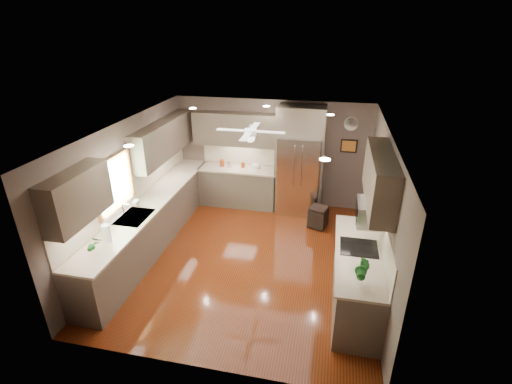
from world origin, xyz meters
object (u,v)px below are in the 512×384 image
at_px(canister_d, 243,165).
at_px(refrigerator, 299,163).
at_px(potted_plant_right, 363,270).
at_px(stool, 318,217).
at_px(soap_bottle, 136,202).
at_px(bowl, 256,168).
at_px(microwave, 371,213).
at_px(paper_towel, 107,233).
at_px(potted_plant_left, 93,243).
at_px(canister_b, 229,164).
at_px(canister_a, 222,163).

bearing_deg(canister_d, refrigerator, -3.83).
relative_size(potted_plant_right, stool, 0.80).
height_order(soap_bottle, stool, soap_bottle).
height_order(bowl, refrigerator, refrigerator).
xyz_separation_m(microwave, paper_towel, (-3.96, -0.76, -0.40)).
relative_size(potted_plant_left, paper_towel, 1.10).
xyz_separation_m(potted_plant_right, microwave, (0.12, 0.96, 0.36)).
bearing_deg(potted_plant_left, microwave, 15.51).
xyz_separation_m(canister_b, potted_plant_left, (-1.00, -3.85, 0.10)).
bearing_deg(canister_a, potted_plant_right, -50.82).
bearing_deg(potted_plant_right, potted_plant_left, -177.85).
relative_size(refrigerator, stool, 5.41).
xyz_separation_m(canister_a, refrigerator, (1.83, -0.06, 0.17)).
height_order(bowl, stool, bowl).
bearing_deg(canister_d, microwave, -46.55).
relative_size(potted_plant_left, bowl, 1.48).
relative_size(canister_a, potted_plant_left, 0.51).
height_order(potted_plant_right, microwave, microwave).
xyz_separation_m(canister_b, paper_towel, (-0.99, -3.51, 0.07)).
xyz_separation_m(potted_plant_left, bowl, (1.63, 3.85, -0.14)).
distance_m(canister_a, refrigerator, 1.84).
height_order(soap_bottle, potted_plant_right, potted_plant_right).
height_order(canister_d, potted_plant_left, potted_plant_left).
bearing_deg(canister_d, stool, -23.13).
height_order(canister_d, refrigerator, refrigerator).
bearing_deg(canister_a, paper_towel, -102.90).
height_order(canister_d, bowl, canister_d).
relative_size(potted_plant_right, paper_towel, 1.20).
bearing_deg(canister_b, potted_plant_right, -52.43).
distance_m(refrigerator, microwave, 3.03).
bearing_deg(paper_towel, canister_b, 74.17).
bearing_deg(soap_bottle, stool, 25.98).
relative_size(potted_plant_right, refrigerator, 0.15).
bearing_deg(potted_plant_left, refrigerator, 55.24).
distance_m(canister_a, paper_towel, 3.62).
height_order(canister_a, microwave, microwave).
bearing_deg(refrigerator, canister_d, 176.17).
xyz_separation_m(stool, paper_towel, (-3.16, -2.77, 0.84)).
distance_m(canister_a, potted_plant_left, 3.96).
distance_m(potted_plant_left, refrigerator, 4.64).
height_order(canister_d, microwave, microwave).
relative_size(bowl, refrigerator, 0.09).
height_order(potted_plant_left, potted_plant_right, potted_plant_right).
bearing_deg(paper_towel, canister_a, 77.10).
height_order(potted_plant_right, stool, potted_plant_right).
distance_m(canister_a, stool, 2.59).
relative_size(potted_plant_left, potted_plant_right, 0.92).
xyz_separation_m(potted_plant_right, paper_towel, (-3.85, 0.20, -0.04)).
distance_m(potted_plant_right, microwave, 1.03).
distance_m(canister_b, potted_plant_left, 3.98).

